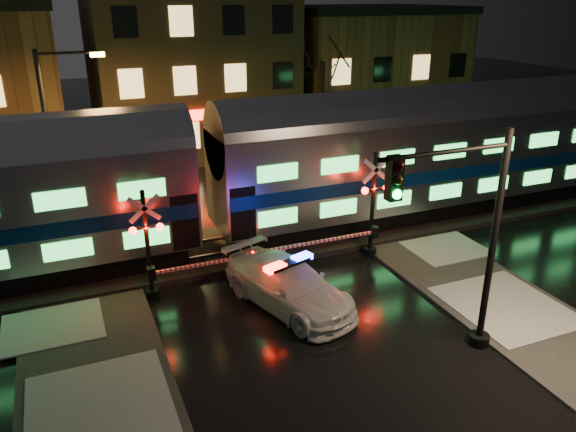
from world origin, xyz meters
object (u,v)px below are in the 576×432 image
object	(u,v)px
crossing_signal_right	(365,217)
streetlight	(55,134)
traffic_light	(465,244)
crossing_signal_left	(160,254)
police_car	(289,285)

from	to	relation	value
crossing_signal_right	streetlight	bearing A→B (deg)	147.91
traffic_light	streetlight	world-z (taller)	streetlight
crossing_signal_right	traffic_light	bearing A→B (deg)	-96.89
crossing_signal_right	crossing_signal_left	bearing A→B (deg)	-179.95
police_car	streetlight	xyz separation A→B (m)	(-6.50, 8.95, 3.76)
police_car	crossing_signal_right	xyz separation A→B (m)	(4.17, 2.26, 0.99)
crossing_signal_left	police_car	bearing A→B (deg)	-30.71
traffic_light	streetlight	bearing A→B (deg)	130.07
crossing_signal_right	traffic_light	size ratio (longest dim) A/B	0.91
police_car	streetlight	size ratio (longest dim) A/B	0.72
crossing_signal_right	crossing_signal_left	size ratio (longest dim) A/B	1.09
crossing_signal_right	traffic_light	xyz separation A→B (m)	(-0.80, -6.59, 1.75)
crossing_signal_left	streetlight	size ratio (longest dim) A/B	0.70
crossing_signal_right	traffic_light	distance (m)	6.86
crossing_signal_right	streetlight	distance (m)	12.90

